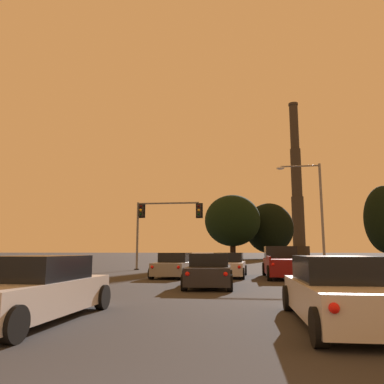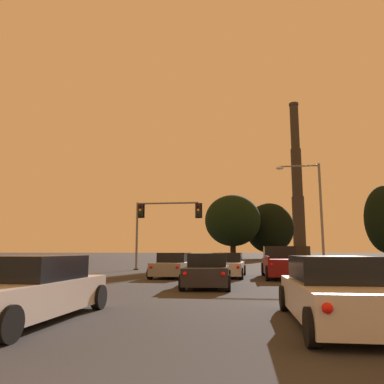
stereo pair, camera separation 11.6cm
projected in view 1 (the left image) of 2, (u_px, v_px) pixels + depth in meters
name	position (u px, v px, depth m)	size (l,w,h in m)	color
sedan_left_lane_third	(33.00, 290.00, 8.37)	(2.07, 4.74, 1.43)	silver
sedan_center_lane_front	(229.00, 266.00, 22.37)	(2.13, 4.76, 1.43)	silver
sedan_center_lane_second	(210.00, 271.00, 16.36)	(2.15, 4.76, 1.43)	#232328
pickup_truck_right_lane_front	(283.00, 264.00, 21.69)	(2.22, 5.52, 1.82)	maroon
sedan_left_lane_front	(175.00, 266.00, 22.17)	(2.14, 4.76, 1.43)	gray
sedan_right_lane_third	(341.00, 293.00, 7.90)	(2.05, 4.73, 1.43)	silver
traffic_light_overhead_left	(160.00, 218.00, 30.91)	(5.64, 0.50, 5.55)	slate
street_lamp	(314.00, 204.00, 29.76)	(3.51, 0.36, 8.50)	slate
smokestack	(297.00, 194.00, 116.91)	(6.01, 6.01, 48.91)	#2B2722
treeline_center_left	(269.00, 228.00, 73.91)	(9.44, 8.50, 10.91)	black
treeline_left_mid	(232.00, 221.00, 68.58)	(10.15, 9.13, 11.75)	black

